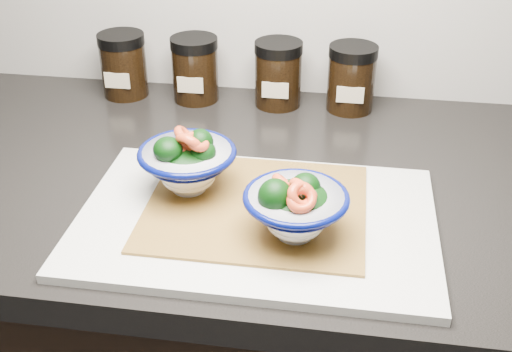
# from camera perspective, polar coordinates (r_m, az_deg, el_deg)

# --- Properties ---
(countertop) EXTENTS (3.50, 0.60, 0.04)m
(countertop) POSITION_cam_1_polar(r_m,az_deg,el_deg) (0.94, -3.59, -0.49)
(countertop) COLOR black
(countertop) RESTS_ON cabinet
(cutting_board) EXTENTS (0.45, 0.30, 0.01)m
(cutting_board) POSITION_cam_1_polar(r_m,az_deg,el_deg) (0.81, 0.01, -3.99)
(cutting_board) COLOR beige
(cutting_board) RESTS_ON countertop
(bamboo_mat) EXTENTS (0.28, 0.24, 0.00)m
(bamboo_mat) POSITION_cam_1_polar(r_m,az_deg,el_deg) (0.83, 0.00, -2.73)
(bamboo_mat) COLOR #A57A31
(bamboo_mat) RESTS_ON cutting_board
(bowl_left) EXTENTS (0.13, 0.13, 0.10)m
(bowl_left) POSITION_cam_1_polar(r_m,az_deg,el_deg) (0.84, -6.09, 1.23)
(bowl_left) COLOR white
(bowl_left) RESTS_ON bamboo_mat
(bowl_right) EXTENTS (0.13, 0.13, 0.10)m
(bowl_right) POSITION_cam_1_polar(r_m,az_deg,el_deg) (0.75, 3.47, -2.80)
(bowl_right) COLOR white
(bowl_right) RESTS_ON bamboo_mat
(spice_jar_a) EXTENTS (0.08, 0.08, 0.11)m
(spice_jar_a) POSITION_cam_1_polar(r_m,az_deg,el_deg) (1.17, -11.70, 9.66)
(spice_jar_a) COLOR black
(spice_jar_a) RESTS_ON countertop
(spice_jar_b) EXTENTS (0.08, 0.08, 0.11)m
(spice_jar_b) POSITION_cam_1_polar(r_m,az_deg,el_deg) (1.14, -5.44, 9.46)
(spice_jar_b) COLOR black
(spice_jar_b) RESTS_ON countertop
(spice_jar_c) EXTENTS (0.08, 0.08, 0.11)m
(spice_jar_c) POSITION_cam_1_polar(r_m,az_deg,el_deg) (1.11, 1.98, 9.07)
(spice_jar_c) COLOR black
(spice_jar_c) RESTS_ON countertop
(spice_jar_d) EXTENTS (0.08, 0.08, 0.11)m
(spice_jar_d) POSITION_cam_1_polar(r_m,az_deg,el_deg) (1.11, 8.48, 8.61)
(spice_jar_d) COLOR black
(spice_jar_d) RESTS_ON countertop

